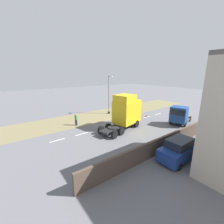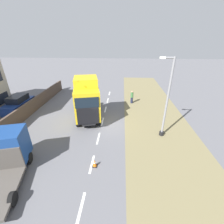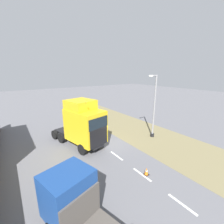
# 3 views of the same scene
# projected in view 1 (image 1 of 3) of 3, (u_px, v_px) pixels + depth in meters

# --- Properties ---
(ground_plane) EXTENTS (120.00, 120.00, 0.00)m
(ground_plane) POSITION_uv_depth(u_px,v_px,m) (123.00, 123.00, 23.72)
(ground_plane) COLOR slate
(ground_plane) RESTS_ON ground
(grass_verge) EXTENTS (7.00, 44.00, 0.01)m
(grass_verge) POSITION_uv_depth(u_px,v_px,m) (102.00, 115.00, 28.36)
(grass_verge) COLOR olive
(grass_verge) RESTS_ON ground
(lane_markings) EXTENTS (0.16, 21.00, 0.00)m
(lane_markings) POSITION_uv_depth(u_px,v_px,m) (120.00, 124.00, 23.32)
(lane_markings) COLOR white
(lane_markings) RESTS_ON ground
(boundary_wall) EXTENTS (0.25, 24.00, 1.64)m
(boundary_wall) POSITION_uv_depth(u_px,v_px,m) (176.00, 138.00, 16.54)
(boundary_wall) COLOR #4C3D33
(boundary_wall) RESTS_ON ground
(lorry_cab) EXTENTS (3.99, 7.31, 4.99)m
(lorry_cab) POSITION_uv_depth(u_px,v_px,m) (126.00, 111.00, 21.30)
(lorry_cab) COLOR black
(lorry_cab) RESTS_ON ground
(flatbed_truck) EXTENTS (3.59, 5.82, 2.88)m
(flatbed_truck) POSITION_uv_depth(u_px,v_px,m) (179.00, 115.00, 22.76)
(flatbed_truck) COLOR navy
(flatbed_truck) RESTS_ON ground
(parked_car) EXTENTS (2.01, 4.39, 2.11)m
(parked_car) POSITION_uv_depth(u_px,v_px,m) (179.00, 150.00, 13.62)
(parked_car) COLOR navy
(parked_car) RESTS_ON ground
(lamp_post) EXTENTS (1.33, 0.43, 7.20)m
(lamp_post) POSITION_uv_depth(u_px,v_px,m) (109.00, 97.00, 28.41)
(lamp_post) COLOR black
(lamp_post) RESTS_ON ground
(pedestrian) EXTENTS (0.39, 0.39, 1.82)m
(pedestrian) POSITION_uv_depth(u_px,v_px,m) (76.00, 120.00, 22.59)
(pedestrian) COLOR #1E233D
(pedestrian) RESTS_ON ground
(traffic_cone_lead) EXTENTS (0.36, 0.36, 0.58)m
(traffic_cone_lead) POSITION_uv_depth(u_px,v_px,m) (147.00, 115.00, 27.25)
(traffic_cone_lead) COLOR black
(traffic_cone_lead) RESTS_ON ground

